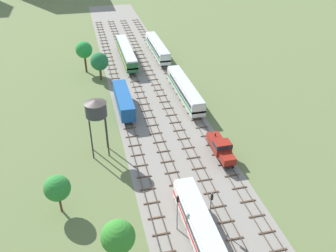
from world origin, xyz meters
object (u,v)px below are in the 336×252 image
passenger_coach_left_far (126,52)px  signal_post_nearest (211,205)px  diesel_railcar_centre_midfar (185,89)px  water_tower (96,109)px  shunter_loco_centre_near (221,148)px  diesel_railcar_centre_farther (157,47)px  signal_post_near (177,209)px  freight_boxcar_far_left_mid (124,100)px  diesel_railcar_left_nearest (206,241)px

passenger_coach_left_far → signal_post_nearest: 61.46m
diesel_railcar_centre_midfar → water_tower: size_ratio=2.02×
diesel_railcar_centre_midfar → shunter_loco_centre_near: bearing=-90.0°
diesel_railcar_centre_midfar → diesel_railcar_centre_farther: bearing=90.0°
diesel_railcar_centre_farther → water_tower: size_ratio=2.02×
diesel_railcar_centre_midfar → signal_post_near: size_ratio=3.48×
freight_boxcar_far_left_mid → signal_post_near: bearing=-86.2°
diesel_railcar_centre_midfar → signal_post_near: signal_post_near is taller
shunter_loco_centre_near → passenger_coach_left_far: size_ratio=0.38×
diesel_railcar_left_nearest → passenger_coach_left_far: (0.00, 66.23, 0.02)m
shunter_loco_centre_near → diesel_railcar_centre_farther: (-0.00, 49.58, 0.59)m
diesel_railcar_left_nearest → freight_boxcar_far_left_mid: (-4.50, 38.88, -0.15)m
freight_boxcar_far_left_mid → diesel_railcar_centre_farther: diesel_railcar_centre_farther is taller
shunter_loco_centre_near → diesel_railcar_centre_midfar: bearing=90.0°
shunter_loco_centre_near → diesel_railcar_centre_farther: 49.59m
passenger_coach_left_far → diesel_railcar_centre_farther: (9.01, 1.94, -0.02)m
freight_boxcar_far_left_mid → passenger_coach_left_far: passenger_coach_left_far is taller
diesel_railcar_centre_midfar → water_tower: bearing=-141.2°
freight_boxcar_far_left_mid → signal_post_nearest: (6.75, -34.06, 0.92)m
diesel_railcar_left_nearest → passenger_coach_left_far: size_ratio=0.93×
signal_post_nearest → signal_post_near: signal_post_near is taller
passenger_coach_left_far → diesel_railcar_centre_farther: bearing=12.2°
freight_boxcar_far_left_mid → diesel_railcar_centre_farther: size_ratio=0.68×
shunter_loco_centre_near → freight_boxcar_far_left_mid: (-13.51, 20.29, 0.44)m
water_tower → signal_post_nearest: water_tower is taller
water_tower → signal_post_near: bearing=-67.5°
shunter_loco_centre_near → water_tower: 21.53m
diesel_railcar_left_nearest → signal_post_nearest: signal_post_nearest is taller
diesel_railcar_centre_midfar → signal_post_nearest: signal_post_nearest is taller
passenger_coach_left_far → diesel_railcar_centre_farther: size_ratio=1.07×
passenger_coach_left_far → water_tower: 43.12m
passenger_coach_left_far → signal_post_near: bearing=-92.1°
signal_post_near → diesel_railcar_centre_farther: bearing=79.9°
passenger_coach_left_far → signal_post_near: signal_post_near is taller
shunter_loco_centre_near → water_tower: size_ratio=0.83×
passenger_coach_left_far → water_tower: bearing=-104.3°
diesel_railcar_centre_farther → signal_post_nearest: (-6.76, -63.35, 0.77)m
passenger_coach_left_far → diesel_railcar_centre_farther: same height
passenger_coach_left_far → diesel_railcar_centre_midfar: bearing=-70.7°
water_tower → signal_post_nearest: (12.79, -20.02, -5.14)m
signal_post_near → water_tower: bearing=112.5°
shunter_loco_centre_near → signal_post_near: signal_post_near is taller
diesel_railcar_left_nearest → shunter_loco_centre_near: 20.67m
signal_post_nearest → diesel_railcar_centre_farther: bearing=83.9°
signal_post_nearest → diesel_railcar_centre_midfar: bearing=79.3°
diesel_railcar_centre_midfar → passenger_coach_left_far: 27.23m
freight_boxcar_far_left_mid → diesel_railcar_centre_midfar: 13.62m
diesel_railcar_left_nearest → signal_post_near: bearing=114.9°
diesel_railcar_centre_midfar → water_tower: water_tower is taller
diesel_railcar_left_nearest → diesel_railcar_centre_farther: same height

